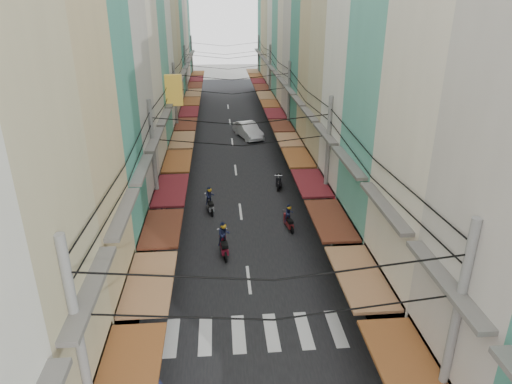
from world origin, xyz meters
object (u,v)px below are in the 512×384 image
bicycle (383,285)px  traffic_sign (334,211)px  market_umbrella (412,268)px  white_car (248,138)px

bicycle → traffic_sign: size_ratio=0.59×
traffic_sign → market_umbrella: bearing=-70.8°
white_car → bicycle: 26.90m
traffic_sign → white_car: bearing=98.3°
white_car → bicycle: bearing=-97.3°
white_car → market_umbrella: size_ratio=2.19×
traffic_sign → bicycle: bearing=-67.2°
bicycle → market_umbrella: size_ratio=0.72×
market_umbrella → traffic_sign: traffic_sign is taller
white_car → market_umbrella: 28.94m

